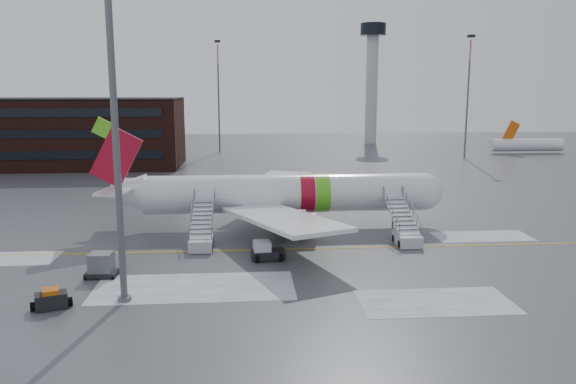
{
  "coord_description": "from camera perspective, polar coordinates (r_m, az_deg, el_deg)",
  "views": [
    {
      "loc": [
        -2.32,
        -48.01,
        13.71
      ],
      "look_at": [
        1.74,
        4.95,
        4.0
      ],
      "focal_mm": 35.0,
      "sensor_mm": 36.0,
      "label": 1
    }
  ],
  "objects": [
    {
      "name": "pushback_tug",
      "position": [
        46.11,
        -2.26,
        -6.05
      ],
      "size": [
        2.86,
        2.25,
        1.56
      ],
      "color": "black",
      "rests_on": "ground"
    },
    {
      "name": "light_mast_far_ne",
      "position": [
        118.6,
        17.83,
        9.94
      ],
      "size": [
        1.2,
        1.2,
        24.25
      ],
      "color": "#595B60",
      "rests_on": "ground"
    },
    {
      "name": "control_tower",
      "position": [
        146.7,
        8.54,
        12.22
      ],
      "size": [
        6.4,
        6.4,
        30.0
      ],
      "color": "#B2B5BA",
      "rests_on": "ground"
    },
    {
      "name": "light_mast_near",
      "position": [
        36.71,
        -17.42,
        11.1
      ],
      "size": [
        1.2,
        1.2,
        28.18
      ],
      "color": "#595B60",
      "rests_on": "ground"
    },
    {
      "name": "uld_container",
      "position": [
        44.17,
        -18.42,
        -7.11
      ],
      "size": [
        2.3,
        1.73,
        1.82
      ],
      "color": "black",
      "rests_on": "ground"
    },
    {
      "name": "airstair_aft",
      "position": [
        50.2,
        -8.76,
        -4.35
      ],
      "size": [
        2.05,
        7.7,
        3.48
      ],
      "color": "#B4B7BC",
      "rests_on": "ground"
    },
    {
      "name": "airliner",
      "position": [
        56.0,
        -1.13,
        -0.23
      ],
      "size": [
        35.03,
        32.97,
        11.18
      ],
      "color": "white",
      "rests_on": "ground"
    },
    {
      "name": "terminal_building",
      "position": [
        111.74,
        -26.96,
        5.39
      ],
      "size": [
        62.0,
        16.11,
        12.3
      ],
      "color": "#3F1E16",
      "rests_on": "ground"
    },
    {
      "name": "baggage_tractor",
      "position": [
        39.25,
        -22.91,
        -10.08
      ],
      "size": [
        2.64,
        1.73,
        1.3
      ],
      "color": "black",
      "rests_on": "ground"
    },
    {
      "name": "ground",
      "position": [
        49.98,
        -1.56,
        -5.56
      ],
      "size": [
        260.0,
        260.0,
        0.0
      ],
      "primitive_type": "plane",
      "color": "#494C4F",
      "rests_on": "ground"
    },
    {
      "name": "airstair_fwd",
      "position": [
        52.07,
        11.79,
        -3.92
      ],
      "size": [
        2.05,
        7.7,
        3.48
      ],
      "color": "silver",
      "rests_on": "ground"
    },
    {
      "name": "light_mast_far_n",
      "position": [
        126.14,
        -7.08,
        10.34
      ],
      "size": [
        1.2,
        1.2,
        24.25
      ],
      "color": "#595B60",
      "rests_on": "ground"
    },
    {
      "name": "distant_aircraft",
      "position": [
        130.14,
        25.57,
        3.3
      ],
      "size": [
        35.0,
        18.0,
        8.0
      ],
      "primitive_type": null,
      "color": "#D8590C",
      "rests_on": "ground"
    }
  ]
}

